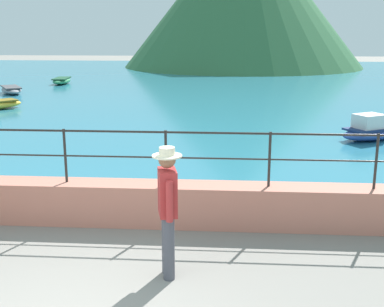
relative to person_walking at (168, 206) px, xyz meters
name	(u,v)px	position (x,y,z in m)	size (l,w,h in m)	color
promenade_wall	(117,203)	(-1.08, 1.80, -0.63)	(20.00, 0.56, 0.70)	tan
railing	(115,147)	(-1.08, 1.80, 0.34)	(18.44, 0.04, 0.90)	#282623
lake_water	(198,83)	(-1.08, 24.44, -0.95)	(64.00, 44.32, 0.06)	teal
person_walking	(168,206)	(0.00, 0.00, 0.00)	(0.38, 0.56, 1.75)	#4C4C56
boat_0	(62,81)	(-9.18, 23.10, -0.72)	(1.10, 2.37, 0.36)	#338C59
boat_2	(11,90)	(-10.18, 18.33, -0.72)	(2.00, 2.42, 0.36)	gray
boat_3	(374,130)	(5.01, 8.55, -0.65)	(2.44, 1.94, 0.76)	#2D4C9E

